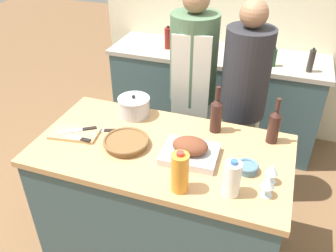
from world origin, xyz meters
The scene contains 24 objects.
ground_plane centered at (0.00, 0.00, 0.00)m, with size 12.00×12.00×0.00m, color brown.
kitchen_island centered at (0.00, 0.00, 0.45)m, with size 1.53×0.81×0.90m.
back_counter centered at (0.00, 1.52, 0.47)m, with size 2.03×0.60×0.93m.
back_wall centered at (0.00, 1.87, 1.27)m, with size 2.53×0.10×2.55m.
roasting_pan centered at (0.19, -0.03, 0.95)m, with size 0.33×0.27×0.13m.
wicker_basket centered at (-0.21, -0.05, 0.93)m, with size 0.28×0.28×0.05m.
cutting_board centered at (-0.56, -0.05, 0.91)m, with size 0.32×0.20×0.02m.
stock_pot centered at (-0.30, 0.29, 0.97)m, with size 0.22×0.22×0.15m.
mixing_bowl centered at (0.52, -0.05, 0.93)m, with size 0.12×0.12×0.05m.
juice_jug centered at (0.21, -0.30, 1.01)m, with size 0.09×0.09×0.24m.
milk_jug centered at (0.46, -0.25, 1.00)m, with size 0.09×0.09×0.21m.
wine_bottle_green centered at (0.61, 0.28, 1.02)m, with size 0.07×0.07×0.30m.
wine_bottle_dark centered at (0.26, 0.29, 1.02)m, with size 0.07×0.07×0.31m.
wine_glass_left centered at (0.65, -0.09, 0.98)m, with size 0.07×0.07×0.12m.
wine_glass_right centered at (0.64, -0.20, 0.98)m, with size 0.07×0.07×0.12m.
knife_chef centered at (-0.55, -0.02, 0.92)m, with size 0.21×0.16×0.01m.
knife_paring centered at (-0.50, -0.11, 0.92)m, with size 0.16×0.03×0.01m.
knife_bread centered at (-0.42, 0.04, 0.90)m, with size 0.19×0.09×0.01m.
stand_mixer centered at (-0.29, 1.48, 1.08)m, with size 0.18×0.14×0.36m.
condiment_bottle_tall centered at (-0.47, 1.48, 1.03)m, with size 0.07×0.07×0.22m.
condiment_bottle_short centered at (0.51, 1.38, 1.01)m, with size 0.05×0.05×0.17m.
condiment_bottle_extra centered at (0.81, 1.37, 1.02)m, with size 0.05×0.05×0.20m.
person_cook_aproned centered at (-0.04, 0.83, 0.92)m, with size 0.36×0.38×1.67m.
person_cook_guest centered at (0.36, 0.76, 0.90)m, with size 0.34×0.34×1.62m.
Camera 1 is at (0.60, -1.60, 2.18)m, focal length 38.00 mm.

